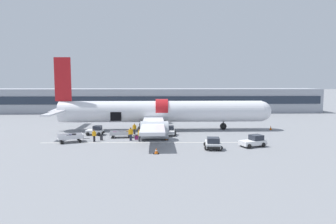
{
  "coord_description": "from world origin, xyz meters",
  "views": [
    {
      "loc": [
        0.1,
        -42.9,
        7.94
      ],
      "look_at": [
        1.78,
        2.45,
        3.25
      ],
      "focal_mm": 32.0,
      "sensor_mm": 36.0,
      "label": 1
    }
  ],
  "objects_px": {
    "baggage_tug_lead": "(213,143)",
    "baggage_tug_rear": "(170,131)",
    "ground_crew_marshal": "(148,128)",
    "baggage_tug_spare": "(254,141)",
    "baggage_cart_queued": "(71,138)",
    "suitcase_on_tarmac_spare": "(136,138)",
    "ground_crew_driver": "(139,135)",
    "baggage_tug_mid": "(96,131)",
    "ground_crew_loader_a": "(94,135)",
    "ground_crew_helper": "(131,134)",
    "airplane": "(158,112)",
    "ground_crew_supervisor": "(144,130)",
    "suitcase_on_tarmac_upright": "(101,138)",
    "baggage_cart_loading": "(122,134)",
    "ground_crew_loader_b": "(134,129)"
  },
  "relations": [
    {
      "from": "baggage_tug_mid",
      "to": "ground_crew_supervisor",
      "type": "relative_size",
      "value": 1.64
    },
    {
      "from": "suitcase_on_tarmac_spare",
      "to": "baggage_tug_mid",
      "type": "bearing_deg",
      "value": 149.28
    },
    {
      "from": "airplane",
      "to": "ground_crew_marshal",
      "type": "distance_m",
      "value": 4.86
    },
    {
      "from": "baggage_tug_spare",
      "to": "ground_crew_driver",
      "type": "distance_m",
      "value": 14.54
    },
    {
      "from": "baggage_cart_queued",
      "to": "ground_crew_helper",
      "type": "bearing_deg",
      "value": 4.99
    },
    {
      "from": "baggage_tug_mid",
      "to": "ground_crew_helper",
      "type": "relative_size",
      "value": 1.48
    },
    {
      "from": "ground_crew_loader_b",
      "to": "baggage_cart_loading",
      "type": "bearing_deg",
      "value": -122.92
    },
    {
      "from": "suitcase_on_tarmac_upright",
      "to": "ground_crew_helper",
      "type": "bearing_deg",
      "value": -5.42
    },
    {
      "from": "ground_crew_helper",
      "to": "suitcase_on_tarmac_upright",
      "type": "relative_size",
      "value": 2.4
    },
    {
      "from": "baggage_tug_rear",
      "to": "ground_crew_helper",
      "type": "bearing_deg",
      "value": -143.89
    },
    {
      "from": "baggage_tug_mid",
      "to": "ground_crew_loader_a",
      "type": "relative_size",
      "value": 1.68
    },
    {
      "from": "ground_crew_driver",
      "to": "baggage_tug_mid",
      "type": "bearing_deg",
      "value": 143.54
    },
    {
      "from": "airplane",
      "to": "ground_crew_loader_a",
      "type": "xyz_separation_m",
      "value": [
        -8.49,
        -9.21,
        -2.04
      ]
    },
    {
      "from": "baggage_tug_rear",
      "to": "baggage_tug_lead",
      "type": "bearing_deg",
      "value": -62.51
    },
    {
      "from": "ground_crew_loader_a",
      "to": "suitcase_on_tarmac_spare",
      "type": "bearing_deg",
      "value": 12.41
    },
    {
      "from": "baggage_cart_queued",
      "to": "baggage_tug_lead",
      "type": "bearing_deg",
      "value": -14.17
    },
    {
      "from": "airplane",
      "to": "baggage_tug_mid",
      "type": "bearing_deg",
      "value": -155.38
    },
    {
      "from": "ground_crew_loader_a",
      "to": "suitcase_on_tarmac_upright",
      "type": "xyz_separation_m",
      "value": [
        0.78,
        0.89,
        -0.51
      ]
    },
    {
      "from": "baggage_tug_rear",
      "to": "baggage_tug_spare",
      "type": "xyz_separation_m",
      "value": [
        9.9,
        -8.11,
        0.05
      ]
    },
    {
      "from": "baggage_tug_spare",
      "to": "baggage_cart_queued",
      "type": "distance_m",
      "value": 23.25
    },
    {
      "from": "baggage_tug_mid",
      "to": "baggage_cart_loading",
      "type": "relative_size",
      "value": 0.64
    },
    {
      "from": "baggage_tug_spare",
      "to": "baggage_cart_loading",
      "type": "distance_m",
      "value": 17.96
    },
    {
      "from": "ground_crew_helper",
      "to": "baggage_tug_spare",
      "type": "bearing_deg",
      "value": -15.33
    },
    {
      "from": "baggage_tug_lead",
      "to": "baggage_tug_rear",
      "type": "relative_size",
      "value": 1.27
    },
    {
      "from": "baggage_tug_lead",
      "to": "ground_crew_marshal",
      "type": "height_order",
      "value": "ground_crew_marshal"
    },
    {
      "from": "ground_crew_marshal",
      "to": "suitcase_on_tarmac_upright",
      "type": "distance_m",
      "value": 7.48
    },
    {
      "from": "baggage_cart_loading",
      "to": "ground_crew_driver",
      "type": "distance_m",
      "value": 3.96
    },
    {
      "from": "baggage_cart_queued",
      "to": "suitcase_on_tarmac_spare",
      "type": "bearing_deg",
      "value": 9.21
    },
    {
      "from": "baggage_cart_loading",
      "to": "ground_crew_supervisor",
      "type": "xyz_separation_m",
      "value": [
        3.14,
        1.35,
        0.4
      ]
    },
    {
      "from": "ground_crew_loader_a",
      "to": "ground_crew_driver",
      "type": "height_order",
      "value": "ground_crew_driver"
    },
    {
      "from": "baggage_tug_rear",
      "to": "suitcase_on_tarmac_upright",
      "type": "bearing_deg",
      "value": -159.22
    },
    {
      "from": "baggage_tug_lead",
      "to": "ground_crew_driver",
      "type": "relative_size",
      "value": 2.03
    },
    {
      "from": "baggage_cart_queued",
      "to": "ground_crew_driver",
      "type": "bearing_deg",
      "value": 0.64
    },
    {
      "from": "suitcase_on_tarmac_upright",
      "to": "ground_crew_supervisor",
      "type": "bearing_deg",
      "value": 30.28
    },
    {
      "from": "baggage_cart_queued",
      "to": "ground_crew_loader_a",
      "type": "height_order",
      "value": "ground_crew_loader_a"
    },
    {
      "from": "ground_crew_marshal",
      "to": "airplane",
      "type": "bearing_deg",
      "value": 70.2
    },
    {
      "from": "ground_crew_marshal",
      "to": "baggage_cart_queued",
      "type": "bearing_deg",
      "value": -152.48
    },
    {
      "from": "baggage_tug_spare",
      "to": "baggage_cart_queued",
      "type": "xyz_separation_m",
      "value": [
        -22.98,
        3.51,
        -0.08
      ]
    },
    {
      "from": "baggage_tug_lead",
      "to": "baggage_tug_mid",
      "type": "height_order",
      "value": "baggage_tug_lead"
    },
    {
      "from": "ground_crew_marshal",
      "to": "suitcase_on_tarmac_spare",
      "type": "bearing_deg",
      "value": -111.75
    },
    {
      "from": "baggage_tug_lead",
      "to": "baggage_tug_spare",
      "type": "bearing_deg",
      "value": 10.76
    },
    {
      "from": "suitcase_on_tarmac_upright",
      "to": "ground_crew_loader_a",
      "type": "bearing_deg",
      "value": -131.25
    },
    {
      "from": "baggage_tug_spare",
      "to": "ground_crew_loader_a",
      "type": "distance_m",
      "value": 20.36
    },
    {
      "from": "baggage_tug_lead",
      "to": "ground_crew_driver",
      "type": "height_order",
      "value": "ground_crew_driver"
    },
    {
      "from": "baggage_cart_loading",
      "to": "ground_crew_marshal",
      "type": "height_order",
      "value": "ground_crew_marshal"
    },
    {
      "from": "airplane",
      "to": "baggage_tug_rear",
      "type": "height_order",
      "value": "airplane"
    },
    {
      "from": "baggage_tug_rear",
      "to": "ground_crew_marshal",
      "type": "relative_size",
      "value": 1.48
    },
    {
      "from": "baggage_tug_spare",
      "to": "suitcase_on_tarmac_spare",
      "type": "height_order",
      "value": "baggage_tug_spare"
    },
    {
      "from": "ground_crew_supervisor",
      "to": "suitcase_on_tarmac_upright",
      "type": "distance_m",
      "value": 6.57
    },
    {
      "from": "baggage_cart_queued",
      "to": "ground_crew_loader_b",
      "type": "relative_size",
      "value": 2.49
    }
  ]
}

